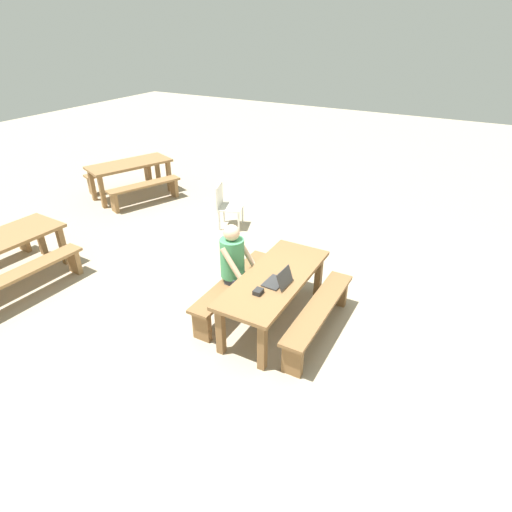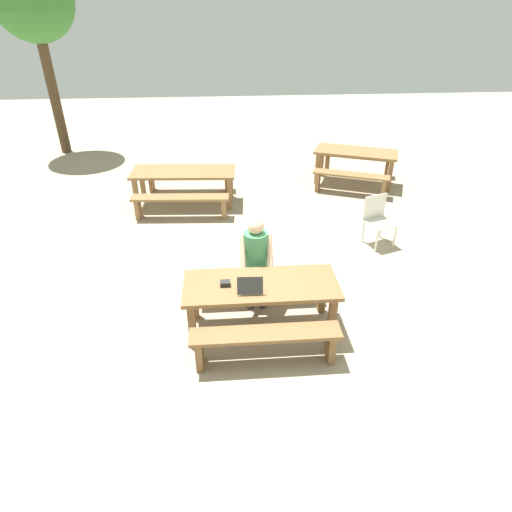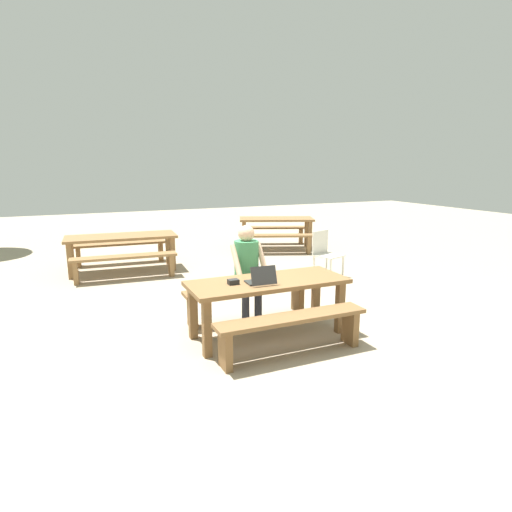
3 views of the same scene
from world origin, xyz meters
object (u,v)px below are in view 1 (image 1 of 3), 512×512
at_px(picnic_table_front, 275,283).
at_px(person_seated, 235,262).
at_px(laptop, 279,281).
at_px(small_pouch, 258,292).
at_px(picnic_table_rear, 130,168).
at_px(plastic_chair, 226,205).

distance_m(picnic_table_front, person_seated, 0.61).
xyz_separation_m(picnic_table_front, laptop, (-0.14, -0.12, 0.16)).
distance_m(laptop, person_seated, 0.72).
distance_m(small_pouch, picnic_table_rear, 5.75).
relative_size(picnic_table_front, small_pouch, 15.65).
relative_size(small_pouch, person_seated, 0.10).
relative_size(person_seated, plastic_chair, 1.52).
bearing_deg(picnic_table_rear, plastic_chair, -75.58).
bearing_deg(person_seated, picnic_table_front, -88.39).
distance_m(laptop, small_pouch, 0.32).
height_order(picnic_table_front, person_seated, person_seated).
relative_size(person_seated, picnic_table_rear, 0.66).
relative_size(laptop, picnic_table_rear, 0.16).
bearing_deg(picnic_table_front, picnic_table_rear, 62.42).
height_order(picnic_table_front, small_pouch, small_pouch).
height_order(picnic_table_front, picnic_table_rear, picnic_table_rear).
distance_m(laptop, picnic_table_rear, 5.71).
relative_size(plastic_chair, picnic_table_rear, 0.43).
bearing_deg(picnic_table_rear, small_pouch, -99.68).
xyz_separation_m(small_pouch, picnic_table_rear, (3.00, 4.90, -0.09)).
relative_size(picnic_table_front, laptop, 6.02).
height_order(picnic_table_front, laptop, laptop).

